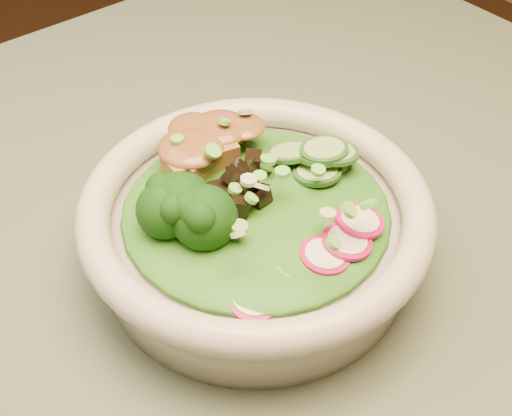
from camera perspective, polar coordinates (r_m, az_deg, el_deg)
salad_bowl at (r=0.51m, az=0.00°, el=-1.55°), size 0.25×0.25×0.07m
lettuce_bed at (r=0.50m, az=0.00°, el=0.08°), size 0.19×0.19×0.02m
broccoli_florets at (r=0.46m, az=-5.37°, el=-1.91°), size 0.09×0.09×0.04m
radish_slices at (r=0.46m, az=5.15°, el=-3.47°), size 0.11×0.08×0.02m
cucumber_slices at (r=0.52m, az=5.21°, el=3.79°), size 0.09×0.09×0.03m
mushroom_heap at (r=0.49m, az=-0.84°, el=1.83°), size 0.09×0.09×0.04m
tofu_cubes at (r=0.52m, az=-3.98°, el=4.36°), size 0.10×0.08×0.03m
peanut_sauce at (r=0.52m, az=-4.04°, el=5.40°), size 0.06×0.05×0.01m
scallion_garnish at (r=0.48m, az=0.00°, el=1.98°), size 0.18×0.18×0.02m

